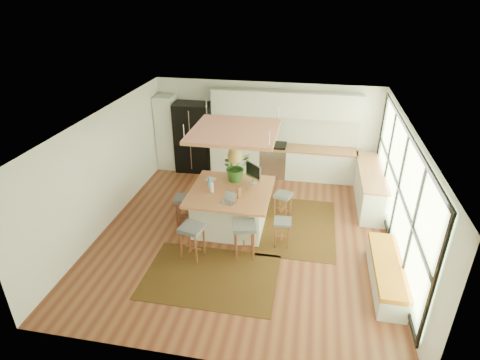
% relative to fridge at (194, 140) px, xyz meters
% --- Properties ---
extents(floor, '(7.00, 7.00, 0.00)m').
position_rel_fridge_xyz_m(floor, '(2.13, -3.20, -0.93)').
color(floor, '#602A1B').
rests_on(floor, ground).
extents(ceiling, '(7.00, 7.00, 0.00)m').
position_rel_fridge_xyz_m(ceiling, '(2.13, -3.20, 1.78)').
color(ceiling, white).
rests_on(ceiling, ground).
extents(wall_back, '(6.50, 0.00, 6.50)m').
position_rel_fridge_xyz_m(wall_back, '(2.13, 0.30, 0.42)').
color(wall_back, white).
rests_on(wall_back, ground).
extents(wall_front, '(6.50, 0.00, 6.50)m').
position_rel_fridge_xyz_m(wall_front, '(2.13, -6.70, 0.42)').
color(wall_front, white).
rests_on(wall_front, ground).
extents(wall_left, '(0.00, 7.00, 7.00)m').
position_rel_fridge_xyz_m(wall_left, '(-1.12, -3.20, 0.42)').
color(wall_left, white).
rests_on(wall_left, ground).
extents(wall_right, '(0.00, 7.00, 7.00)m').
position_rel_fridge_xyz_m(wall_right, '(5.38, -3.20, 0.42)').
color(wall_right, white).
rests_on(wall_right, ground).
extents(window_wall, '(0.10, 6.20, 2.60)m').
position_rel_fridge_xyz_m(window_wall, '(5.35, -3.20, 0.47)').
color(window_wall, black).
rests_on(window_wall, wall_right).
extents(pantry, '(0.55, 0.60, 2.25)m').
position_rel_fridge_xyz_m(pantry, '(-0.82, -0.02, 0.20)').
color(pantry, white).
rests_on(pantry, floor).
extents(back_counter_base, '(4.20, 0.60, 0.88)m').
position_rel_fridge_xyz_m(back_counter_base, '(2.68, -0.02, -0.49)').
color(back_counter_base, white).
rests_on(back_counter_base, floor).
extents(back_counter_top, '(4.24, 0.64, 0.05)m').
position_rel_fridge_xyz_m(back_counter_top, '(2.68, -0.02, -0.03)').
color(back_counter_top, '#AB603C').
rests_on(back_counter_top, back_counter_base).
extents(backsplash, '(4.20, 0.02, 0.80)m').
position_rel_fridge_xyz_m(backsplash, '(2.68, 0.28, 0.43)').
color(backsplash, white).
rests_on(backsplash, wall_back).
extents(upper_cabinets, '(4.20, 0.34, 0.70)m').
position_rel_fridge_xyz_m(upper_cabinets, '(2.68, 0.12, 1.22)').
color(upper_cabinets, white).
rests_on(upper_cabinets, wall_back).
extents(range, '(0.76, 0.62, 1.00)m').
position_rel_fridge_xyz_m(range, '(2.43, -0.02, -0.43)').
color(range, '#A5A5AA').
rests_on(range, floor).
extents(right_counter_base, '(0.60, 2.50, 0.88)m').
position_rel_fridge_xyz_m(right_counter_base, '(5.06, -1.20, -0.49)').
color(right_counter_base, white).
rests_on(right_counter_base, floor).
extents(right_counter_top, '(0.64, 2.54, 0.05)m').
position_rel_fridge_xyz_m(right_counter_top, '(5.06, -1.20, -0.03)').
color(right_counter_top, '#AB603C').
rests_on(right_counter_top, right_counter_base).
extents(window_bench, '(0.52, 2.00, 0.50)m').
position_rel_fridge_xyz_m(window_bench, '(5.08, -4.40, -0.68)').
color(window_bench, white).
rests_on(window_bench, floor).
extents(ceiling_panel, '(1.86, 1.86, 0.80)m').
position_rel_fridge_xyz_m(ceiling_panel, '(1.83, -2.80, 1.12)').
color(ceiling_panel, '#AB603C').
rests_on(ceiling_panel, ceiling).
extents(rug_near, '(2.60, 1.80, 0.01)m').
position_rel_fridge_xyz_m(rug_near, '(1.74, -4.82, -0.92)').
color(rug_near, black).
rests_on(rug_near, floor).
extents(rug_right, '(1.80, 2.60, 0.01)m').
position_rel_fridge_xyz_m(rug_right, '(3.29, -2.69, -0.92)').
color(rug_right, black).
rests_on(rug_right, floor).
extents(fridge, '(1.07, 0.86, 2.08)m').
position_rel_fridge_xyz_m(fridge, '(0.00, 0.00, 0.00)').
color(fridge, black).
rests_on(fridge, floor).
extents(island, '(1.85, 1.85, 0.93)m').
position_rel_fridge_xyz_m(island, '(1.75, -2.92, -0.46)').
color(island, '#AB603C').
rests_on(island, floor).
extents(stool_near_left, '(0.54, 0.54, 0.76)m').
position_rel_fridge_xyz_m(stool_near_left, '(1.23, -4.28, -0.57)').
color(stool_near_left, '#515459').
rests_on(stool_near_left, floor).
extents(stool_near_right, '(0.56, 0.56, 0.79)m').
position_rel_fridge_xyz_m(stool_near_right, '(2.27, -4.03, -0.57)').
color(stool_near_right, '#515459').
rests_on(stool_near_right, floor).
extents(stool_right_front, '(0.38, 0.38, 0.63)m').
position_rel_fridge_xyz_m(stool_right_front, '(3.01, -3.50, -0.57)').
color(stool_right_front, '#515459').
rests_on(stool_right_front, floor).
extents(stool_right_back, '(0.48, 0.48, 0.64)m').
position_rel_fridge_xyz_m(stool_right_back, '(2.92, -2.32, -0.57)').
color(stool_right_back, '#515459').
rests_on(stool_right_back, floor).
extents(stool_left_side, '(0.48, 0.48, 0.71)m').
position_rel_fridge_xyz_m(stool_left_side, '(0.65, -3.04, -0.57)').
color(stool_left_side, '#515459').
rests_on(stool_left_side, floor).
extents(laptop, '(0.41, 0.42, 0.24)m').
position_rel_fridge_xyz_m(laptop, '(1.81, -3.48, 0.12)').
color(laptop, '#A5A5AA').
rests_on(laptop, island).
extents(monitor, '(0.54, 0.53, 0.52)m').
position_rel_fridge_xyz_m(monitor, '(2.20, -2.48, 0.26)').
color(monitor, '#A5A5AA').
rests_on(monitor, island).
extents(microwave, '(0.52, 0.34, 0.33)m').
position_rel_fridge_xyz_m(microwave, '(1.04, -0.05, 0.16)').
color(microwave, '#A5A5AA').
rests_on(microwave, back_counter_top).
extents(island_plant, '(0.96, 0.97, 0.56)m').
position_rel_fridge_xyz_m(island_plant, '(1.77, -2.38, 0.29)').
color(island_plant, '#1E4C19').
rests_on(island_plant, island).
extents(island_bowl, '(0.28, 0.28, 0.06)m').
position_rel_fridge_xyz_m(island_bowl, '(1.20, -2.56, 0.03)').
color(island_bowl, silver).
rests_on(island_bowl, island).
extents(island_bottle_0, '(0.07, 0.07, 0.19)m').
position_rel_fridge_xyz_m(island_bottle_0, '(1.20, -2.82, 0.10)').
color(island_bottle_0, '#3384CE').
rests_on(island_bottle_0, island).
extents(island_bottle_1, '(0.07, 0.07, 0.19)m').
position_rel_fridge_xyz_m(island_bottle_1, '(1.35, -3.07, 0.10)').
color(island_bottle_1, silver).
rests_on(island_bottle_1, island).
extents(island_bottle_2, '(0.07, 0.07, 0.19)m').
position_rel_fridge_xyz_m(island_bottle_2, '(2.00, -3.22, 0.10)').
color(island_bottle_2, brown).
rests_on(island_bottle_2, island).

